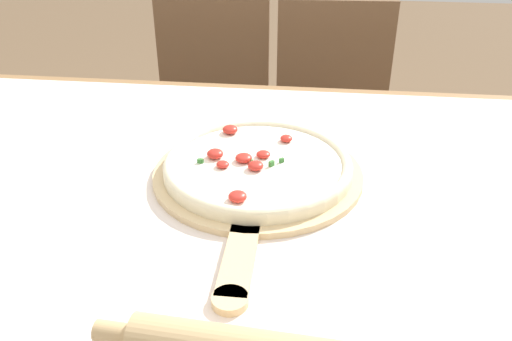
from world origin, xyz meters
TOP-DOWN VIEW (x-y plane):
  - dining_table at (0.00, 0.00)m, footprint 1.50×1.05m
  - towel_cloth at (0.00, 0.00)m, footprint 1.42×0.97m
  - pizza_peel at (0.04, 0.04)m, footprint 0.38×0.54m
  - pizza at (0.04, 0.06)m, footprint 0.34×0.34m
  - chair_left at (-0.21, 0.88)m, footprint 0.41×0.41m
  - chair_right at (0.20, 0.88)m, footprint 0.42×0.42m

SIDE VIEW (x-z plane):
  - chair_left at x=-0.21m, z-range 0.07..0.96m
  - chair_right at x=0.20m, z-range 0.07..0.96m
  - dining_table at x=0.00m, z-range 0.29..1.05m
  - towel_cloth at x=0.00m, z-range 0.76..0.77m
  - pizza_peel at x=0.04m, z-range 0.77..0.78m
  - pizza at x=0.04m, z-range 0.78..0.81m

